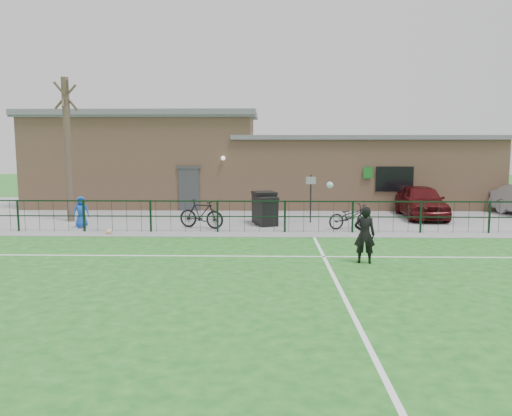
{
  "coord_description": "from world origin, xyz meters",
  "views": [
    {
      "loc": [
        0.36,
        -10.28,
        3.24
      ],
      "look_at": [
        0.0,
        5.0,
        1.3
      ],
      "focal_mm": 35.0,
      "sensor_mm": 36.0,
      "label": 1
    }
  ],
  "objects_px": {
    "sign_post": "(311,199)",
    "bare_tree": "(68,151)",
    "wheelie_bin_right": "(266,212)",
    "car_maroon": "(421,201)",
    "bicycle_e": "(350,216)",
    "spectator_child": "(81,212)",
    "ball_ground": "(109,232)",
    "bicycle_d": "(201,214)",
    "wheelie_bin_left": "(264,208)"
  },
  "relations": [
    {
      "from": "sign_post",
      "to": "bare_tree",
      "type": "bearing_deg",
      "value": 179.06
    },
    {
      "from": "wheelie_bin_right",
      "to": "car_maroon",
      "type": "height_order",
      "value": "car_maroon"
    },
    {
      "from": "wheelie_bin_right",
      "to": "bicycle_e",
      "type": "relative_size",
      "value": 0.59
    },
    {
      "from": "bare_tree",
      "to": "bicycle_e",
      "type": "distance_m",
      "value": 11.93
    },
    {
      "from": "spectator_child",
      "to": "car_maroon",
      "type": "bearing_deg",
      "value": -10.27
    },
    {
      "from": "bare_tree",
      "to": "bicycle_e",
      "type": "height_order",
      "value": "bare_tree"
    },
    {
      "from": "sign_post",
      "to": "bicycle_e",
      "type": "distance_m",
      "value": 2.12
    },
    {
      "from": "bicycle_e",
      "to": "ball_ground",
      "type": "relative_size",
      "value": 8.47
    },
    {
      "from": "sign_post",
      "to": "bicycle_d",
      "type": "bearing_deg",
      "value": -160.54
    },
    {
      "from": "car_maroon",
      "to": "bicycle_d",
      "type": "height_order",
      "value": "car_maroon"
    },
    {
      "from": "bare_tree",
      "to": "ball_ground",
      "type": "height_order",
      "value": "bare_tree"
    },
    {
      "from": "wheelie_bin_right",
      "to": "bicycle_e",
      "type": "distance_m",
      "value": 3.3
    },
    {
      "from": "wheelie_bin_left",
      "to": "sign_post",
      "type": "xyz_separation_m",
      "value": [
        1.93,
        0.22,
        0.39
      ]
    },
    {
      "from": "bicycle_d",
      "to": "ball_ground",
      "type": "height_order",
      "value": "bicycle_d"
    },
    {
      "from": "sign_post",
      "to": "spectator_child",
      "type": "distance_m",
      "value": 9.19
    },
    {
      "from": "ball_ground",
      "to": "spectator_child",
      "type": "bearing_deg",
      "value": 138.08
    },
    {
      "from": "sign_post",
      "to": "car_maroon",
      "type": "height_order",
      "value": "sign_post"
    },
    {
      "from": "sign_post",
      "to": "ball_ground",
      "type": "xyz_separation_m",
      "value": [
        -7.56,
        -2.87,
        -0.91
      ]
    },
    {
      "from": "wheelie_bin_left",
      "to": "ball_ground",
      "type": "distance_m",
      "value": 6.25
    },
    {
      "from": "sign_post",
      "to": "bicycle_e",
      "type": "height_order",
      "value": "sign_post"
    },
    {
      "from": "wheelie_bin_right",
      "to": "sign_post",
      "type": "bearing_deg",
      "value": 2.14
    },
    {
      "from": "wheelie_bin_left",
      "to": "bicycle_e",
      "type": "distance_m",
      "value": 3.57
    },
    {
      "from": "wheelie_bin_left",
      "to": "car_maroon",
      "type": "distance_m",
      "value": 7.19
    },
    {
      "from": "car_maroon",
      "to": "ball_ground",
      "type": "relative_size",
      "value": 19.94
    },
    {
      "from": "wheelie_bin_left",
      "to": "ball_ground",
      "type": "bearing_deg",
      "value": -172.93
    },
    {
      "from": "car_maroon",
      "to": "ball_ground",
      "type": "distance_m",
      "value": 13.37
    },
    {
      "from": "wheelie_bin_right",
      "to": "spectator_child",
      "type": "height_order",
      "value": "spectator_child"
    },
    {
      "from": "sign_post",
      "to": "spectator_child",
      "type": "xyz_separation_m",
      "value": [
        -9.05,
        -1.54,
        -0.38
      ]
    },
    {
      "from": "bicycle_d",
      "to": "ball_ground",
      "type": "xyz_separation_m",
      "value": [
        -3.21,
        -1.33,
        -0.47
      ]
    },
    {
      "from": "bicycle_d",
      "to": "bare_tree",
      "type": "bearing_deg",
      "value": 92.07
    },
    {
      "from": "bicycle_e",
      "to": "spectator_child",
      "type": "xyz_separation_m",
      "value": [
        -10.45,
        -0.04,
        0.14
      ]
    },
    {
      "from": "car_maroon",
      "to": "spectator_child",
      "type": "bearing_deg",
      "value": -164.37
    },
    {
      "from": "bicycle_d",
      "to": "wheelie_bin_left",
      "type": "bearing_deg",
      "value": -42.91
    },
    {
      "from": "car_maroon",
      "to": "ball_ground",
      "type": "bearing_deg",
      "value": -157.39
    },
    {
      "from": "bare_tree",
      "to": "bicycle_e",
      "type": "relative_size",
      "value": 3.3
    },
    {
      "from": "bare_tree",
      "to": "wheelie_bin_left",
      "type": "bearing_deg",
      "value": -2.66
    },
    {
      "from": "sign_post",
      "to": "wheelie_bin_right",
      "type": "bearing_deg",
      "value": -155.33
    },
    {
      "from": "bicycle_e",
      "to": "ball_ground",
      "type": "height_order",
      "value": "bicycle_e"
    },
    {
      "from": "wheelie_bin_left",
      "to": "sign_post",
      "type": "distance_m",
      "value": 1.98
    },
    {
      "from": "bare_tree",
      "to": "ball_ground",
      "type": "distance_m",
      "value": 4.93
    },
    {
      "from": "wheelie_bin_right",
      "to": "car_maroon",
      "type": "relative_size",
      "value": 0.25
    },
    {
      "from": "car_maroon",
      "to": "spectator_child",
      "type": "height_order",
      "value": "car_maroon"
    },
    {
      "from": "wheelie_bin_left",
      "to": "bicycle_d",
      "type": "xyz_separation_m",
      "value": [
        -2.43,
        -1.32,
        -0.05
      ]
    },
    {
      "from": "car_maroon",
      "to": "spectator_child",
      "type": "relative_size",
      "value": 3.47
    },
    {
      "from": "wheelie_bin_left",
      "to": "ball_ground",
      "type": "height_order",
      "value": "wheelie_bin_left"
    },
    {
      "from": "sign_post",
      "to": "wheelie_bin_left",
      "type": "bearing_deg",
      "value": -173.63
    },
    {
      "from": "wheelie_bin_right",
      "to": "spectator_child",
      "type": "relative_size",
      "value": 0.87
    },
    {
      "from": "sign_post",
      "to": "ball_ground",
      "type": "relative_size",
      "value": 9.31
    },
    {
      "from": "wheelie_bin_right",
      "to": "sign_post",
      "type": "distance_m",
      "value": 2.07
    },
    {
      "from": "spectator_child",
      "to": "ball_ground",
      "type": "xyz_separation_m",
      "value": [
        1.49,
        -1.34,
        -0.53
      ]
    }
  ]
}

